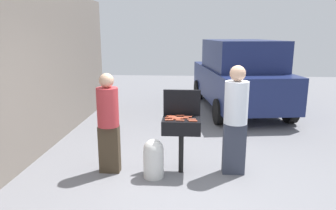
% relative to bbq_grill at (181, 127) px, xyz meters
% --- Properties ---
extents(ground_plane, '(24.00, 24.00, 0.00)m').
position_rel_bbq_grill_xyz_m(ground_plane, '(0.06, -0.28, -0.76)').
color(ground_plane, slate).
extents(house_wall_side, '(0.24, 8.00, 3.10)m').
position_rel_bbq_grill_xyz_m(house_wall_side, '(-2.71, 0.72, 0.79)').
color(house_wall_side, slate).
rests_on(house_wall_side, ground).
extents(bbq_grill, '(0.60, 0.44, 0.90)m').
position_rel_bbq_grill_xyz_m(bbq_grill, '(0.00, 0.00, 0.00)').
color(bbq_grill, black).
rests_on(bbq_grill, ground).
extents(grill_lid_open, '(0.60, 0.05, 0.42)m').
position_rel_bbq_grill_xyz_m(grill_lid_open, '(0.00, 0.22, 0.35)').
color(grill_lid_open, black).
rests_on(grill_lid_open, bbq_grill).
extents(hot_dog_0, '(0.13, 0.03, 0.03)m').
position_rel_bbq_grill_xyz_m(hot_dog_0, '(-0.19, -0.02, 0.15)').
color(hot_dog_0, '#AD4228').
rests_on(hot_dog_0, bbq_grill).
extents(hot_dog_1, '(0.13, 0.03, 0.03)m').
position_rel_bbq_grill_xyz_m(hot_dog_1, '(0.16, -0.08, 0.15)').
color(hot_dog_1, '#C6593D').
rests_on(hot_dog_1, bbq_grill).
extents(hot_dog_2, '(0.13, 0.04, 0.03)m').
position_rel_bbq_grill_xyz_m(hot_dog_2, '(-0.18, 0.07, 0.15)').
color(hot_dog_2, '#AD4228').
rests_on(hot_dog_2, bbq_grill).
extents(hot_dog_3, '(0.13, 0.03, 0.03)m').
position_rel_bbq_grill_xyz_m(hot_dog_3, '(0.10, 0.07, 0.15)').
color(hot_dog_3, '#AD4228').
rests_on(hot_dog_3, bbq_grill).
extents(hot_dog_4, '(0.13, 0.03, 0.03)m').
position_rel_bbq_grill_xyz_m(hot_dog_4, '(0.05, -0.00, 0.15)').
color(hot_dog_4, '#B74C33').
rests_on(hot_dog_4, bbq_grill).
extents(hot_dog_5, '(0.13, 0.04, 0.03)m').
position_rel_bbq_grill_xyz_m(hot_dog_5, '(-0.02, -0.14, 0.15)').
color(hot_dog_5, '#C6593D').
rests_on(hot_dog_5, bbq_grill).
extents(hot_dog_6, '(0.13, 0.03, 0.03)m').
position_rel_bbq_grill_xyz_m(hot_dog_6, '(0.18, -0.16, 0.15)').
color(hot_dog_6, '#B74C33').
rests_on(hot_dog_6, bbq_grill).
extents(hot_dog_7, '(0.13, 0.03, 0.03)m').
position_rel_bbq_grill_xyz_m(hot_dog_7, '(-0.08, -0.07, 0.15)').
color(hot_dog_7, '#AD4228').
rests_on(hot_dog_7, bbq_grill).
extents(hot_dog_8, '(0.13, 0.03, 0.03)m').
position_rel_bbq_grill_xyz_m(hot_dog_8, '(-0.17, 0.10, 0.15)').
color(hot_dog_8, '#AD4228').
rests_on(hot_dog_8, bbq_grill).
extents(hot_dog_9, '(0.13, 0.04, 0.03)m').
position_rel_bbq_grill_xyz_m(hot_dog_9, '(-0.07, -0.01, 0.15)').
color(hot_dog_9, '#C6593D').
rests_on(hot_dog_9, bbq_grill).
extents(hot_dog_10, '(0.13, 0.03, 0.03)m').
position_rel_bbq_grill_xyz_m(hot_dog_10, '(-0.03, -0.04, 0.15)').
color(hot_dog_10, '#AD4228').
rests_on(hot_dog_10, bbq_grill).
extents(hot_dog_11, '(0.13, 0.04, 0.03)m').
position_rel_bbq_grill_xyz_m(hot_dog_11, '(-0.03, 0.13, 0.15)').
color(hot_dog_11, '#AD4228').
rests_on(hot_dog_11, bbq_grill).
extents(hot_dog_12, '(0.13, 0.03, 0.03)m').
position_rel_bbq_grill_xyz_m(hot_dog_12, '(-0.14, 0.04, 0.15)').
color(hot_dog_12, '#B74C33').
rests_on(hot_dog_12, bbq_grill).
extents(hot_dog_13, '(0.13, 0.04, 0.03)m').
position_rel_bbq_grill_xyz_m(hot_dog_13, '(-0.18, -0.13, 0.15)').
color(hot_dog_13, '#C6593D').
rests_on(hot_dog_13, bbq_grill).
extents(propane_tank, '(0.32, 0.32, 0.62)m').
position_rel_bbq_grill_xyz_m(propane_tank, '(-0.42, -0.21, -0.44)').
color(propane_tank, silver).
rests_on(propane_tank, ground).
extents(person_left, '(0.34, 0.34, 1.61)m').
position_rel_bbq_grill_xyz_m(person_left, '(-1.15, -0.07, 0.12)').
color(person_left, '#3F3323').
rests_on(person_left, ground).
extents(person_right, '(0.37, 0.37, 1.74)m').
position_rel_bbq_grill_xyz_m(person_right, '(0.84, 0.03, 0.19)').
color(person_right, '#333847').
rests_on(person_right, ground).
extents(parked_minivan, '(2.53, 4.63, 2.02)m').
position_rel_bbq_grill_xyz_m(parked_minivan, '(1.55, 4.37, 0.27)').
color(parked_minivan, navy).
rests_on(parked_minivan, ground).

